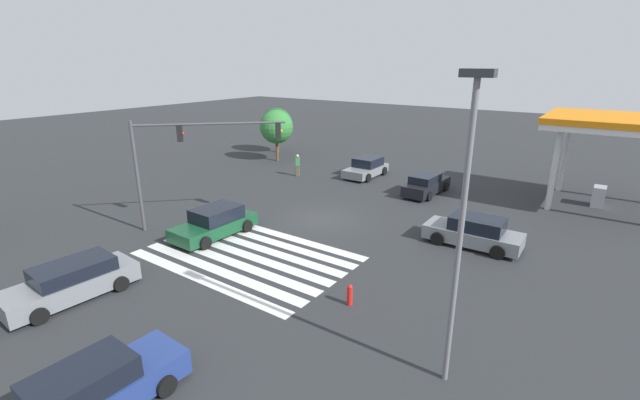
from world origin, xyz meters
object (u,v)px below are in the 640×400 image
traffic_signal_mast (185,150)px  car_6 (215,223)px  tree_corner_c (277,123)px  car_1 (474,232)px  car_2 (93,392)px  pedestrian (298,164)px  car_5 (426,185)px  tree_corner_b (276,127)px  street_light_pole_a (463,213)px  fire_hydrant (350,295)px  car_0 (366,168)px  car_4 (72,281)px

traffic_signal_mast → car_6: bearing=-45.8°
tree_corner_c → car_1: bearing=-27.6°
car_2 → pedestrian: pedestrian is taller
car_5 → tree_corner_b: 15.77m
car_2 → street_light_pole_a: (7.06, 6.64, 4.45)m
pedestrian → tree_corner_c: bearing=-175.6°
car_2 → fire_hydrant: 8.87m
car_0 → tree_corner_b: bearing=-90.4°
traffic_signal_mast → tree_corner_c: bearing=72.3°
car_5 → street_light_pole_a: bearing=-153.8°
car_0 → tree_corner_c: bearing=-104.4°
car_2 → pedestrian: 25.05m
car_1 → car_2: (-4.89, -16.79, 0.00)m
car_4 → tree_corner_c: bearing=-152.0°
car_4 → car_6: (-0.29, 7.59, 0.02)m
street_light_pole_a → tree_corner_c: street_light_pole_a is taller
car_6 → pedestrian: (-4.03, 12.34, 0.29)m
tree_corner_b → fire_hydrant: tree_corner_b is taller
car_2 → street_light_pole_a: bearing=-45.1°
street_light_pole_a → tree_corner_b: 30.04m
car_0 → car_5: bearing=73.0°
pedestrian → fire_hydrant: (13.52, -14.12, -0.58)m
car_4 → fire_hydrant: car_4 is taller
fire_hydrant → car_0: bearing=117.4°
traffic_signal_mast → tree_corner_c: (-9.67, 18.75, -1.49)m
car_0 → street_light_pole_a: bearing=35.6°
car_4 → car_2: bearing=71.6°
car_1 → car_4: 18.18m
tree_corner_b → fire_hydrant: (18.55, -17.47, -2.74)m
traffic_signal_mast → street_light_pole_a: street_light_pole_a is taller
car_2 → pedestrian: bearing=27.3°
car_2 → tree_corner_b: tree_corner_b is taller
street_light_pole_a → fire_hydrant: size_ratio=10.19×
car_0 → tree_corner_c: tree_corner_c is taller
tree_corner_b → car_5: bearing=-7.6°
car_1 → traffic_signal_mast: bearing=24.8°
car_5 → tree_corner_c: bearing=76.8°
traffic_signal_mast → pedestrian: size_ratio=3.36×
car_4 → car_5: car_4 is taller
car_4 → pedestrian: bearing=-164.2°
car_5 → tree_corner_c: 18.86m
car_5 → pedestrian: (-10.40, -1.31, 0.32)m
car_5 → pedestrian: size_ratio=2.62×
car_0 → pedestrian: bearing=-54.7°
pedestrian → tree_corner_c: tree_corner_c is taller
car_6 → tree_corner_b: 18.29m
car_0 → tree_corner_c: size_ratio=0.97×
car_1 → car_6: size_ratio=1.01×
car_2 → fire_hydrant: car_2 is taller
street_light_pole_a → tree_corner_c: (-25.52, 22.38, -2.26)m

